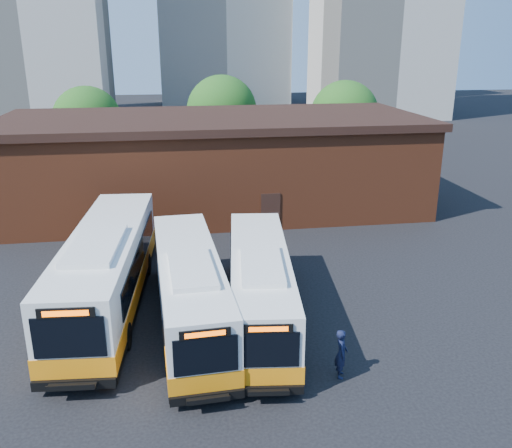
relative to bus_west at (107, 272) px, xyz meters
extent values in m
plane|color=black|center=(5.89, -4.98, -1.66)|extent=(220.00, 220.00, 0.00)
cube|color=white|center=(0.00, 0.04, 0.24)|extent=(3.74, 13.02, 3.05)
cube|color=orange|center=(0.00, 0.04, -0.64)|extent=(3.79, 13.08, 0.75)
cube|color=black|center=(0.00, 0.04, -1.18)|extent=(3.78, 13.07, 0.27)
cube|color=black|center=(-0.51, -6.40, 0.54)|extent=(2.32, 0.25, 1.45)
cube|color=black|center=(-0.51, -6.41, 1.43)|extent=(1.82, 0.21, 0.34)
cube|color=#FF5905|center=(-0.51, -6.44, 1.43)|extent=(1.44, 0.14, 0.19)
cube|color=black|center=(-0.51, -6.46, -1.18)|extent=(2.73, 0.36, 0.34)
cube|color=black|center=(-0.53, -6.71, -1.07)|extent=(1.58, 0.53, 0.06)
cube|color=black|center=(-0.55, -6.90, -0.99)|extent=(1.55, 0.17, 0.19)
cube|color=black|center=(-1.35, 0.58, 0.54)|extent=(0.84, 9.99, 1.12)
cube|color=black|center=(1.42, 0.36, 0.54)|extent=(0.84, 9.99, 1.12)
cube|color=white|center=(-0.12, -1.56, 1.88)|extent=(2.21, 4.63, 0.24)
cylinder|color=black|center=(-1.52, -3.49, -1.12)|extent=(0.43, 1.09, 1.07)
cylinder|color=black|center=(0.95, -3.69, -1.12)|extent=(0.43, 1.09, 1.07)
cylinder|color=black|center=(-0.96, 3.55, -1.12)|extent=(0.43, 1.09, 1.07)
cylinder|color=black|center=(1.51, 3.36, -1.12)|extent=(0.43, 1.09, 1.07)
cube|color=white|center=(3.49, -2.05, 0.01)|extent=(2.95, 11.35, 2.67)
cube|color=orange|center=(3.49, -2.05, -0.77)|extent=(3.00, 11.40, 0.66)
cube|color=black|center=(3.49, -2.05, -1.24)|extent=(2.99, 11.39, 0.23)
cube|color=black|center=(3.77, -7.70, 0.26)|extent=(2.03, 0.16, 1.27)
cube|color=black|center=(3.77, -7.71, 1.04)|extent=(1.59, 0.14, 0.30)
cube|color=#FF5905|center=(3.78, -7.74, 1.04)|extent=(1.26, 0.08, 0.17)
cube|color=black|center=(3.78, -7.75, -1.24)|extent=(2.39, 0.25, 0.30)
cube|color=black|center=(3.79, -7.97, -1.14)|extent=(1.38, 0.42, 0.06)
cube|color=black|center=(3.80, -8.14, -1.08)|extent=(1.36, 0.11, 0.17)
cube|color=black|center=(2.26, -1.74, 0.26)|extent=(0.49, 8.77, 0.98)
cube|color=black|center=(4.69, -1.62, 0.26)|extent=(0.49, 8.77, 0.98)
cube|color=white|center=(3.56, -3.46, 1.44)|extent=(1.82, 4.01, 0.21)
cylinder|color=black|center=(2.57, -5.29, -1.19)|extent=(0.35, 0.95, 0.94)
cylinder|color=black|center=(4.73, -5.18, -1.19)|extent=(0.35, 0.95, 0.94)
cylinder|color=black|center=(2.26, 0.89, -1.19)|extent=(0.35, 0.95, 0.94)
cylinder|color=black|center=(4.42, 1.00, -1.19)|extent=(0.35, 0.95, 0.94)
cube|color=white|center=(6.40, -2.10, -0.02)|extent=(3.61, 11.26, 2.63)
cube|color=orange|center=(6.40, -2.10, -0.78)|extent=(3.66, 11.31, 0.65)
cube|color=black|center=(6.40, -2.10, -1.24)|extent=(3.65, 11.30, 0.23)
cube|color=black|center=(5.76, -7.62, 0.23)|extent=(1.99, 0.28, 1.24)
cube|color=black|center=(5.76, -7.63, 1.00)|extent=(1.56, 0.24, 0.30)
cube|color=#FF5905|center=(5.75, -7.66, 1.00)|extent=(1.24, 0.16, 0.17)
cube|color=black|center=(5.75, -7.67, -1.24)|extent=(2.35, 0.40, 0.30)
cube|color=black|center=(5.73, -7.89, -1.15)|extent=(1.37, 0.50, 0.06)
cube|color=black|center=(5.71, -8.05, -1.09)|extent=(1.33, 0.19, 0.17)
cube|color=black|center=(5.25, -1.59, 0.23)|extent=(1.04, 8.58, 0.97)
cube|color=black|center=(7.63, -1.87, 0.23)|extent=(1.04, 8.58, 0.97)
cube|color=white|center=(6.24, -3.47, 1.38)|extent=(2.03, 4.03, 0.20)
cylinder|color=black|center=(4.98, -5.09, -1.20)|extent=(0.40, 0.95, 0.92)
cylinder|color=black|center=(7.09, -5.33, -1.20)|extent=(0.40, 0.95, 0.92)
cylinder|color=black|center=(5.68, 0.96, -1.20)|extent=(0.40, 0.95, 0.92)
cylinder|color=black|center=(7.79, 0.71, -1.20)|extent=(0.40, 0.95, 0.92)
imported|color=#111632|center=(8.52, -6.67, -0.75)|extent=(0.57, 0.74, 1.81)
cube|color=brown|center=(5.89, 15.02, 1.34)|extent=(28.00, 12.00, 6.00)
cube|color=black|center=(5.89, 15.02, 4.49)|extent=(28.60, 12.60, 0.50)
cube|color=black|center=(8.89, 8.99, -0.46)|extent=(1.20, 0.08, 2.40)
cylinder|color=#382314|center=(-4.11, 27.02, -0.31)|extent=(0.36, 0.36, 2.70)
sphere|color=#1E5A19|center=(-4.11, 27.02, 2.99)|extent=(6.00, 6.00, 6.00)
cylinder|color=#382314|center=(7.89, 29.02, -0.18)|extent=(0.36, 0.36, 2.95)
sphere|color=#1E5A19|center=(7.89, 29.02, 3.43)|extent=(6.56, 6.56, 6.56)
cylinder|color=#382314|center=(18.89, 26.02, -0.25)|extent=(0.36, 0.36, 2.81)
sphere|color=#1E5A19|center=(18.89, 26.02, 3.18)|extent=(6.24, 6.24, 6.24)
camera|label=1|loc=(3.04, -22.38, 9.49)|focal=38.00mm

